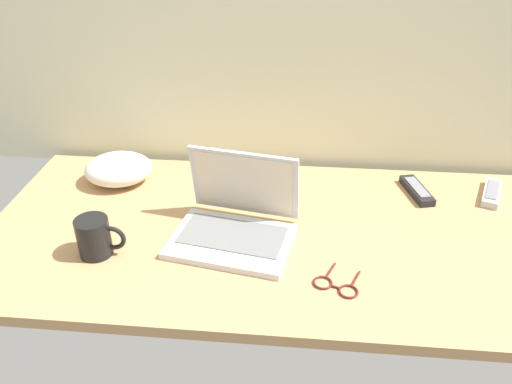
% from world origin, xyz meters
% --- Properties ---
extents(desk, '(1.60, 0.76, 0.03)m').
position_xyz_m(desk, '(0.00, 0.00, 0.01)').
color(desk, tan).
rests_on(desk, ground).
extents(laptop, '(0.35, 0.31, 0.22)m').
position_xyz_m(laptop, '(-0.11, -0.03, 0.08)').
color(laptop, silver).
rests_on(laptop, desk).
extents(coffee_mug, '(0.13, 0.08, 0.10)m').
position_xyz_m(coffee_mug, '(-0.45, -0.14, 0.08)').
color(coffee_mug, black).
rests_on(coffee_mug, desk).
extents(remote_control_near, '(0.09, 0.17, 0.02)m').
position_xyz_m(remote_control_near, '(0.41, 0.23, 0.04)').
color(remote_control_near, black).
rests_on(remote_control_near, desk).
extents(remote_control_far, '(0.10, 0.17, 0.02)m').
position_xyz_m(remote_control_far, '(0.63, 0.24, 0.04)').
color(remote_control_far, '#B7B7B7').
rests_on(remote_control_far, desk).
extents(eyeglasses, '(0.12, 0.13, 0.01)m').
position_xyz_m(eyeglasses, '(0.15, -0.22, 0.03)').
color(eyeglasses, '#591E19').
rests_on(eyeglasses, desk).
extents(cushion, '(0.24, 0.21, 0.09)m').
position_xyz_m(cushion, '(-0.51, 0.22, 0.08)').
color(cushion, silver).
rests_on(cushion, desk).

